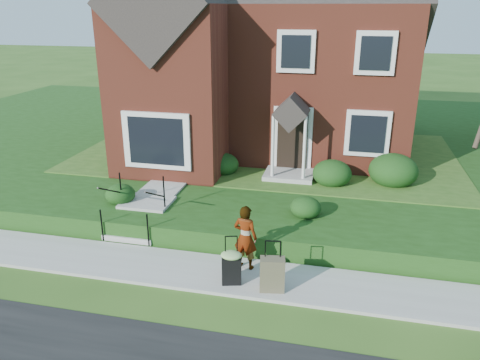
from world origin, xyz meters
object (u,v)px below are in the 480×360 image
(woman, at_px, (245,237))
(suitcase_olive, at_px, (272,274))
(front_steps, at_px, (141,214))
(suitcase_black, at_px, (231,266))

(woman, bearing_deg, suitcase_olive, 145.25)
(front_steps, relative_size, suitcase_olive, 1.73)
(front_steps, relative_size, woman, 1.28)
(suitcase_black, relative_size, suitcase_olive, 0.99)
(suitcase_black, distance_m, suitcase_olive, 0.93)
(woman, bearing_deg, suitcase_black, 89.89)
(woman, relative_size, suitcase_black, 1.38)
(woman, height_order, suitcase_black, woman)
(front_steps, xyz_separation_m, suitcase_black, (3.16, -2.21, 0.05))
(woman, distance_m, suitcase_olive, 1.19)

